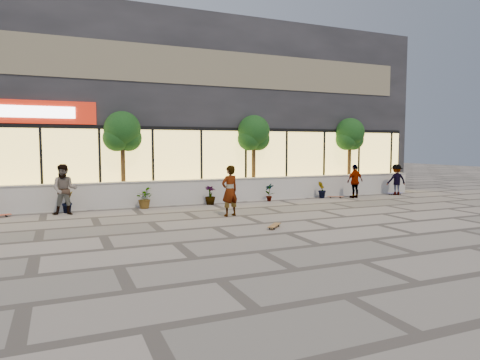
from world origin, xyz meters
name	(u,v)px	position (x,y,z in m)	size (l,w,h in m)	color
ground	(287,233)	(0.00, 0.00, 0.00)	(80.00, 80.00, 0.00)	gray
planter_wall	(208,191)	(0.00, 7.00, 0.52)	(22.00, 0.42, 1.04)	beige
retail_building	(175,113)	(0.00, 12.49, 4.25)	(24.00, 9.17, 8.50)	black
shrub_b	(68,202)	(-5.70, 6.45, 0.41)	(0.45, 0.36, 0.81)	#113613
shrub_c	(144,198)	(-2.90, 6.45, 0.41)	(0.73, 0.63, 0.81)	#113613
shrub_d	(210,195)	(-0.10, 6.45, 0.41)	(0.45, 0.45, 0.81)	#113613
shrub_e	(269,192)	(2.70, 6.45, 0.41)	(0.43, 0.29, 0.81)	#113613
shrub_f	(322,190)	(5.50, 6.45, 0.41)	(0.45, 0.36, 0.81)	#113613
tree_midwest	(122,134)	(-3.50, 7.70, 2.99)	(1.60, 1.50, 3.92)	#4F3A1C
tree_mideast	(254,135)	(2.50, 7.70, 2.99)	(1.60, 1.50, 3.92)	#4F3A1C
tree_east	(350,136)	(8.00, 7.70, 2.99)	(1.60, 1.50, 3.92)	#4F3A1C
skater_center	(230,191)	(-0.43, 3.39, 0.90)	(0.66, 0.43, 1.80)	silver
skater_left	(65,190)	(-5.80, 5.93, 0.92)	(0.89, 0.70, 1.84)	tan
skater_right_near	(355,181)	(7.00, 5.92, 0.80)	(0.94, 0.39, 1.60)	silver
skater_right_far	(396,180)	(9.72, 6.12, 0.78)	(1.00, 0.58, 1.55)	#9C2F1C
skateboard_center	(274,225)	(0.00, 0.80, 0.08)	(0.70, 0.72, 0.10)	brown
skateboard_right_near	(335,197)	(6.09, 6.20, 0.08)	(0.77, 0.50, 0.09)	brown
skateboard_right_far	(395,193)	(9.73, 6.20, 0.08)	(0.86, 0.31, 0.10)	#515093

